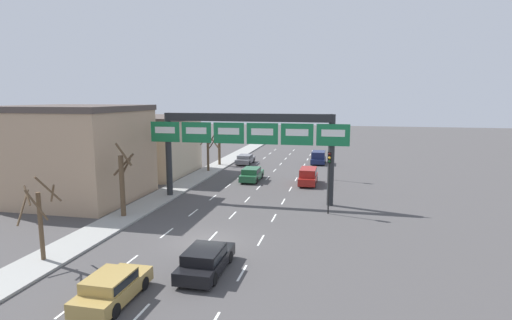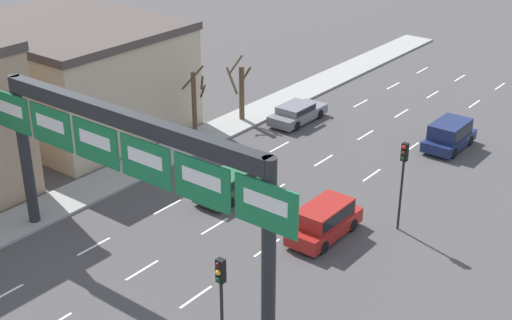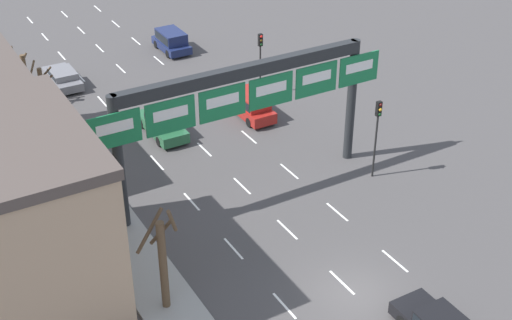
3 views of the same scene
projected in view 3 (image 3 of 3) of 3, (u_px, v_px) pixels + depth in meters
name	position (u px, v px, depth m)	size (l,w,h in m)	color
ground_plane	(354.00, 295.00, 33.88)	(220.00, 220.00, 0.00)	#474444
lane_dashes	(222.00, 167.00, 43.92)	(6.72, 67.00, 0.01)	white
sign_gantry	(245.00, 98.00, 38.72)	(17.78, 0.70, 7.82)	#232628
suv_navy	(171.00, 40.00, 59.67)	(1.97, 4.11, 1.75)	#19234C
suv_red	(250.00, 104.00, 49.27)	(1.82, 4.36, 1.76)	maroon
car_grey	(63.00, 77.00, 53.85)	(1.92, 4.62, 1.29)	slate
car_green	(162.00, 124.00, 47.13)	(1.89, 4.78, 1.47)	#235B38
traffic_light_near_gantry	(377.00, 124.00, 41.19)	(0.30, 0.35, 5.00)	black
traffic_light_mid_block	(260.00, 52.00, 51.28)	(0.30, 0.35, 4.65)	black
tree_bare_closest	(25.00, 76.00, 50.07)	(1.51, 1.77, 4.30)	brown
tree_bare_third	(163.00, 258.00, 31.70)	(1.93, 1.94, 5.76)	brown
tree_bare_furthest	(43.00, 96.00, 46.49)	(1.93, 1.19, 4.73)	brown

